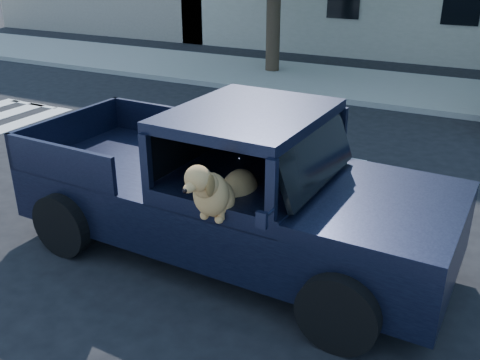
# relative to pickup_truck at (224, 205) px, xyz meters

# --- Properties ---
(ground) EXTENTS (120.00, 120.00, 0.00)m
(ground) POSITION_rel_pickup_truck_xyz_m (0.02, 0.67, -0.68)
(ground) COLOR black
(ground) RESTS_ON ground
(far_sidewalk) EXTENTS (60.00, 4.00, 0.15)m
(far_sidewalk) POSITION_rel_pickup_truck_xyz_m (0.02, 9.87, -0.60)
(far_sidewalk) COLOR gray
(far_sidewalk) RESTS_ON ground
(lane_stripes) EXTENTS (21.60, 0.14, 0.01)m
(lane_stripes) POSITION_rel_pickup_truck_xyz_m (2.02, 4.07, -0.67)
(lane_stripes) COLOR silver
(lane_stripes) RESTS_ON ground
(pickup_truck) EXTENTS (5.65, 2.93, 2.00)m
(pickup_truck) POSITION_rel_pickup_truck_xyz_m (0.00, 0.00, 0.00)
(pickup_truck) COLOR black
(pickup_truck) RESTS_ON ground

